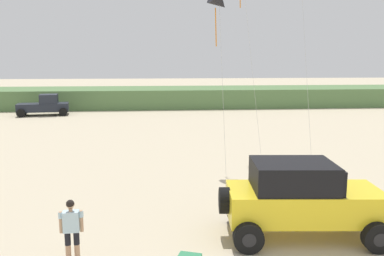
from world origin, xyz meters
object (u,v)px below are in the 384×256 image
object	(u,v)px
distant_pickup	(45,105)
kite_green_box	(219,2)
jeep	(301,197)
person_watching	(71,227)

from	to	relation	value
distant_pickup	kite_green_box	xyz separation A→B (m)	(13.57, -19.43, 6.92)
jeep	kite_green_box	bearing A→B (deg)	97.62
distant_pickup	kite_green_box	world-z (taller)	kite_green_box
jeep	kite_green_box	size ratio (longest dim) A/B	0.58
distant_pickup	kite_green_box	size ratio (longest dim) A/B	0.57
distant_pickup	kite_green_box	bearing A→B (deg)	-55.07
jeep	distant_pickup	world-z (taller)	jeep
kite_green_box	distant_pickup	bearing A→B (deg)	124.93
person_watching	kite_green_box	world-z (taller)	kite_green_box
person_watching	distant_pickup	bearing A→B (deg)	106.06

